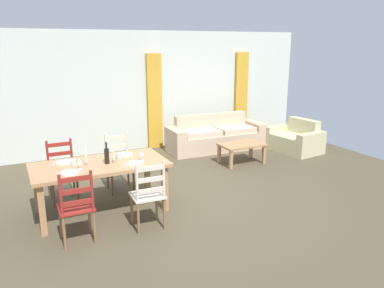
# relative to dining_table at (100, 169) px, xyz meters

# --- Properties ---
(ground_plane) EXTENTS (9.60, 9.60, 0.02)m
(ground_plane) POSITION_rel_dining_table_xyz_m (1.21, -0.13, -0.67)
(ground_plane) COLOR #4C4330
(wall_far) EXTENTS (9.60, 0.16, 2.70)m
(wall_far) POSITION_rel_dining_table_xyz_m (1.21, 3.17, 0.69)
(wall_far) COLOR silver
(wall_far) RESTS_ON ground_plane
(curtain_panel_left) EXTENTS (0.35, 0.08, 2.20)m
(curtain_panel_left) POSITION_rel_dining_table_xyz_m (2.01, 3.03, 0.44)
(curtain_panel_left) COLOR gold
(curtain_panel_left) RESTS_ON ground_plane
(curtain_panel_right) EXTENTS (0.35, 0.08, 2.20)m
(curtain_panel_right) POSITION_rel_dining_table_xyz_m (4.41, 3.03, 0.44)
(curtain_panel_right) COLOR gold
(curtain_panel_right) RESTS_ON ground_plane
(dining_table) EXTENTS (1.90, 0.96, 0.75)m
(dining_table) POSITION_rel_dining_table_xyz_m (0.00, 0.00, 0.00)
(dining_table) COLOR #AF7B50
(dining_table) RESTS_ON ground_plane
(dining_chair_near_left) EXTENTS (0.43, 0.41, 0.96)m
(dining_chair_near_left) POSITION_rel_dining_table_xyz_m (-0.48, -0.76, -0.19)
(dining_chair_near_left) COLOR maroon
(dining_chair_near_left) RESTS_ON ground_plane
(dining_chair_near_right) EXTENTS (0.44, 0.42, 0.96)m
(dining_chair_near_right) POSITION_rel_dining_table_xyz_m (0.45, -0.79, -0.19)
(dining_chair_near_right) COLOR beige
(dining_chair_near_right) RESTS_ON ground_plane
(dining_chair_far_left) EXTENTS (0.42, 0.40, 0.96)m
(dining_chair_far_left) POSITION_rel_dining_table_xyz_m (-0.43, 0.73, -0.19)
(dining_chair_far_left) COLOR maroon
(dining_chair_far_left) RESTS_ON ground_plane
(dining_chair_far_right) EXTENTS (0.43, 0.41, 0.96)m
(dining_chair_far_right) POSITION_rel_dining_table_xyz_m (0.49, 0.77, -0.19)
(dining_chair_far_right) COLOR beige
(dining_chair_far_right) RESTS_ON ground_plane
(dinner_plate_near_left) EXTENTS (0.24, 0.24, 0.02)m
(dinner_plate_near_left) POSITION_rel_dining_table_xyz_m (-0.45, -0.25, 0.10)
(dinner_plate_near_left) COLOR white
(dinner_plate_near_left) RESTS_ON dining_table
(fork_near_left) EXTENTS (0.02, 0.17, 0.01)m
(fork_near_left) POSITION_rel_dining_table_xyz_m (-0.60, -0.25, 0.09)
(fork_near_left) COLOR silver
(fork_near_left) RESTS_ON dining_table
(dinner_plate_near_right) EXTENTS (0.24, 0.24, 0.02)m
(dinner_plate_near_right) POSITION_rel_dining_table_xyz_m (0.45, -0.25, 0.10)
(dinner_plate_near_right) COLOR white
(dinner_plate_near_right) RESTS_ON dining_table
(fork_near_right) EXTENTS (0.03, 0.17, 0.01)m
(fork_near_right) POSITION_rel_dining_table_xyz_m (0.30, -0.25, 0.09)
(fork_near_right) COLOR silver
(fork_near_right) RESTS_ON dining_table
(dinner_plate_far_left) EXTENTS (0.24, 0.24, 0.02)m
(dinner_plate_far_left) POSITION_rel_dining_table_xyz_m (-0.45, 0.25, 0.10)
(dinner_plate_far_left) COLOR white
(dinner_plate_far_left) RESTS_ON dining_table
(fork_far_left) EXTENTS (0.02, 0.17, 0.01)m
(fork_far_left) POSITION_rel_dining_table_xyz_m (-0.60, 0.25, 0.09)
(fork_far_left) COLOR silver
(fork_far_left) RESTS_ON dining_table
(dinner_plate_far_right) EXTENTS (0.24, 0.24, 0.02)m
(dinner_plate_far_right) POSITION_rel_dining_table_xyz_m (0.45, 0.25, 0.10)
(dinner_plate_far_right) COLOR white
(dinner_plate_far_right) RESTS_ON dining_table
(fork_far_right) EXTENTS (0.03, 0.17, 0.01)m
(fork_far_right) POSITION_rel_dining_table_xyz_m (0.30, 0.25, 0.09)
(fork_far_right) COLOR silver
(fork_far_right) RESTS_ON dining_table
(wine_bottle) EXTENTS (0.07, 0.07, 0.32)m
(wine_bottle) POSITION_rel_dining_table_xyz_m (0.10, -0.05, 0.20)
(wine_bottle) COLOR black
(wine_bottle) RESTS_ON dining_table
(wine_glass_near_left) EXTENTS (0.06, 0.06, 0.16)m
(wine_glass_near_left) POSITION_rel_dining_table_xyz_m (-0.30, -0.15, 0.20)
(wine_glass_near_left) COLOR white
(wine_glass_near_left) RESTS_ON dining_table
(wine_glass_near_right) EXTENTS (0.06, 0.06, 0.16)m
(wine_glass_near_right) POSITION_rel_dining_table_xyz_m (0.59, -0.14, 0.20)
(wine_glass_near_right) COLOR white
(wine_glass_near_right) RESTS_ON dining_table
(coffee_cup_primary) EXTENTS (0.07, 0.07, 0.09)m
(coffee_cup_primary) POSITION_rel_dining_table_xyz_m (0.31, 0.09, 0.13)
(coffee_cup_primary) COLOR beige
(coffee_cup_primary) RESTS_ON dining_table
(coffee_cup_secondary) EXTENTS (0.07, 0.07, 0.09)m
(coffee_cup_secondary) POSITION_rel_dining_table_xyz_m (-0.34, 0.07, 0.13)
(coffee_cup_secondary) COLOR beige
(coffee_cup_secondary) RESTS_ON dining_table
(candle_tall) EXTENTS (0.05, 0.05, 0.27)m
(candle_tall) POSITION_rel_dining_table_xyz_m (-0.18, 0.02, 0.16)
(candle_tall) COLOR #998C66
(candle_tall) RESTS_ON dining_table
(candle_short) EXTENTS (0.05, 0.05, 0.17)m
(candle_short) POSITION_rel_dining_table_xyz_m (0.20, -0.04, 0.13)
(candle_short) COLOR #998C66
(candle_short) RESTS_ON dining_table
(couch) EXTENTS (2.31, 0.89, 0.80)m
(couch) POSITION_rel_dining_table_xyz_m (3.21, 2.27, -0.37)
(couch) COLOR #C8A98C
(couch) RESTS_ON ground_plane
(coffee_table) EXTENTS (0.90, 0.56, 0.42)m
(coffee_table) POSITION_rel_dining_table_xyz_m (3.15, 1.05, -0.31)
(coffee_table) COLOR #AF7B50
(coffee_table) RESTS_ON ground_plane
(armchair_upholstered) EXTENTS (0.94, 1.25, 0.72)m
(armchair_upholstered) POSITION_rel_dining_table_xyz_m (4.83, 1.31, -0.41)
(armchair_upholstered) COLOR #C4BE8D
(armchair_upholstered) RESTS_ON ground_plane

